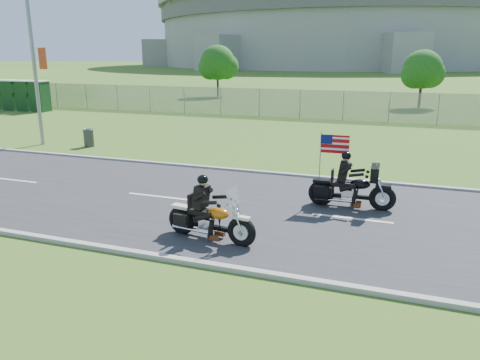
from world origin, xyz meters
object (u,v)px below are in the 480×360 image
(porta_toilet_a, at_px, (40,97))
(porta_toilet_c, at_px, (12,96))
(motorcycle_follow, at_px, (351,189))
(streetlight, at_px, (34,27))
(trash_can, at_px, (89,138))
(motorcycle_lead, at_px, (209,220))
(porta_toilet_b, at_px, (26,96))

(porta_toilet_a, distance_m, porta_toilet_c, 2.80)
(porta_toilet_c, height_order, motorcycle_follow, porta_toilet_c)
(motorcycle_follow, bearing_deg, streetlight, 159.85)
(motorcycle_follow, height_order, trash_can, motorcycle_follow)
(streetlight, distance_m, motorcycle_lead, 16.44)
(streetlight, relative_size, porta_toilet_b, 4.35)
(porta_toilet_a, bearing_deg, porta_toilet_b, 180.00)
(porta_toilet_c, bearing_deg, motorcycle_lead, -37.43)
(motorcycle_lead, bearing_deg, trash_can, 146.97)
(motorcycle_lead, bearing_deg, porta_toilet_c, 150.54)
(streetlight, distance_m, porta_toilet_a, 15.39)
(streetlight, distance_m, porta_toilet_b, 16.33)
(streetlight, bearing_deg, motorcycle_follow, -18.26)
(porta_toilet_b, distance_m, trash_can, 17.61)
(motorcycle_lead, bearing_deg, motorcycle_follow, 58.98)
(porta_toilet_c, distance_m, motorcycle_lead, 32.34)
(porta_toilet_b, xyz_separation_m, motorcycle_lead, (24.28, -19.65, -0.63))
(porta_toilet_a, xyz_separation_m, trash_can, (12.57, -10.70, -0.73))
(porta_toilet_a, distance_m, trash_can, 16.53)
(streetlight, relative_size, motorcycle_lead, 4.08)
(streetlight, relative_size, trash_can, 12.04)
(motorcycle_follow, relative_size, trash_can, 3.06)
(porta_toilet_a, bearing_deg, motorcycle_lead, -40.66)
(motorcycle_lead, height_order, trash_can, motorcycle_lead)
(motorcycle_lead, xyz_separation_m, trash_can, (-10.31, 8.95, -0.11))
(porta_toilet_b, xyz_separation_m, porta_toilet_c, (-1.40, 0.00, 0.00))
(porta_toilet_a, height_order, porta_toilet_c, same)
(porta_toilet_c, relative_size, motorcycle_follow, 0.90)
(porta_toilet_b, bearing_deg, streetlight, -43.35)
(streetlight, bearing_deg, porta_toilet_a, 132.91)
(porta_toilet_c, distance_m, motorcycle_follow, 32.81)
(porta_toilet_b, bearing_deg, porta_toilet_c, 180.00)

